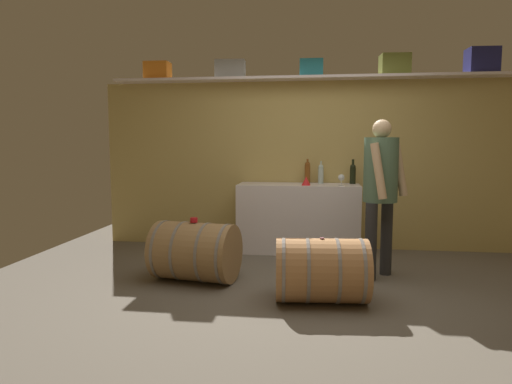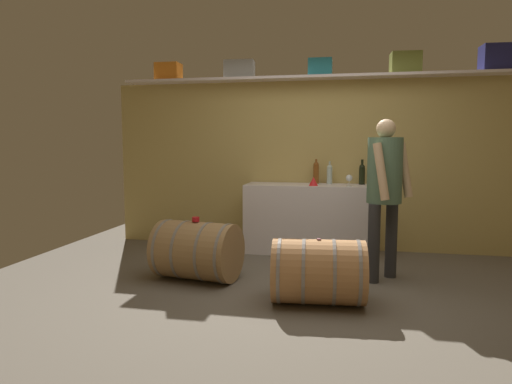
# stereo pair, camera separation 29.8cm
# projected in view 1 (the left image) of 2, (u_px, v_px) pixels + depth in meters

# --- Properties ---
(ground_plane) EXTENTS (6.68, 7.24, 0.02)m
(ground_plane) POSITION_uv_depth(u_px,v_px,m) (306.00, 280.00, 4.68)
(ground_plane) COLOR #61594D
(back_wall_panel) EXTENTS (5.48, 0.10, 2.16)m
(back_wall_panel) POSITION_uv_depth(u_px,v_px,m) (310.00, 165.00, 6.05)
(back_wall_panel) COLOR tan
(back_wall_panel) RESTS_ON ground
(high_shelf_board) EXTENTS (5.04, 0.40, 0.03)m
(high_shelf_board) POSITION_uv_depth(u_px,v_px,m) (311.00, 78.00, 5.79)
(high_shelf_board) COLOR silver
(high_shelf_board) RESTS_ON back_wall_panel
(toolcase_orange) EXTENTS (0.32, 0.24, 0.23)m
(toolcase_orange) POSITION_uv_depth(u_px,v_px,m) (158.00, 71.00, 6.04)
(toolcase_orange) COLOR orange
(toolcase_orange) RESTS_ON high_shelf_board
(toolcase_grey) EXTENTS (0.39, 0.26, 0.23)m
(toolcase_grey) POSITION_uv_depth(u_px,v_px,m) (230.00, 70.00, 5.91)
(toolcase_grey) COLOR gray
(toolcase_grey) RESTS_ON high_shelf_board
(toolcase_teal) EXTENTS (0.29, 0.28, 0.21)m
(toolcase_teal) POSITION_uv_depth(u_px,v_px,m) (311.00, 69.00, 5.78)
(toolcase_teal) COLOR teal
(toolcase_teal) RESTS_ON high_shelf_board
(toolcase_olive) EXTENTS (0.36, 0.29, 0.25)m
(toolcase_olive) POSITION_uv_depth(u_px,v_px,m) (395.00, 65.00, 5.64)
(toolcase_olive) COLOR olive
(toolcase_olive) RESTS_ON high_shelf_board
(toolcase_navy) EXTENTS (0.35, 0.28, 0.30)m
(toolcase_navy) POSITION_uv_depth(u_px,v_px,m) (482.00, 61.00, 5.50)
(toolcase_navy) COLOR navy
(toolcase_navy) RESTS_ON high_shelf_board
(work_cabinet) EXTENTS (1.51, 0.52, 0.86)m
(work_cabinet) POSITION_uv_depth(u_px,v_px,m) (298.00, 218.00, 5.83)
(work_cabinet) COLOR white
(work_cabinet) RESTS_ON ground
(wine_bottle_dark) EXTENTS (0.07, 0.07, 0.31)m
(wine_bottle_dark) POSITION_uv_depth(u_px,v_px,m) (353.00, 173.00, 5.81)
(wine_bottle_dark) COLOR black
(wine_bottle_dark) RESTS_ON work_cabinet
(wine_bottle_amber) EXTENTS (0.07, 0.07, 0.31)m
(wine_bottle_amber) POSITION_uv_depth(u_px,v_px,m) (307.00, 172.00, 5.90)
(wine_bottle_amber) COLOR brown
(wine_bottle_amber) RESTS_ON work_cabinet
(wine_bottle_clear) EXTENTS (0.07, 0.07, 0.28)m
(wine_bottle_clear) POSITION_uv_depth(u_px,v_px,m) (321.00, 173.00, 5.88)
(wine_bottle_clear) COLOR #B3C8BE
(wine_bottle_clear) RESTS_ON work_cabinet
(wine_glass) EXTENTS (0.08, 0.08, 0.14)m
(wine_glass) POSITION_uv_depth(u_px,v_px,m) (341.00, 178.00, 5.57)
(wine_glass) COLOR white
(wine_glass) RESTS_ON work_cabinet
(red_funnel) EXTENTS (0.11, 0.11, 0.11)m
(red_funnel) POSITION_uv_depth(u_px,v_px,m) (306.00, 181.00, 5.63)
(red_funnel) COLOR red
(red_funnel) RESTS_ON work_cabinet
(wine_barrel_near) EXTENTS (0.89, 0.71, 0.60)m
(wine_barrel_near) POSITION_uv_depth(u_px,v_px,m) (195.00, 252.00, 4.61)
(wine_barrel_near) COLOR #997447
(wine_barrel_near) RESTS_ON ground
(wine_barrel_far) EXTENTS (0.83, 0.62, 0.57)m
(wine_barrel_far) POSITION_uv_depth(u_px,v_px,m) (322.00, 270.00, 3.99)
(wine_barrel_far) COLOR #AB7544
(wine_barrel_far) RESTS_ON ground
(tasting_cup) EXTENTS (0.07, 0.07, 0.05)m
(tasting_cup) POSITION_uv_depth(u_px,v_px,m) (194.00, 220.00, 4.58)
(tasting_cup) COLOR red
(tasting_cup) RESTS_ON wine_barrel_near
(winemaker_pouring) EXTENTS (0.47, 0.48, 1.60)m
(winemaker_pouring) POSITION_uv_depth(u_px,v_px,m) (381.00, 182.00, 4.65)
(winemaker_pouring) COLOR #2D2E31
(winemaker_pouring) RESTS_ON ground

